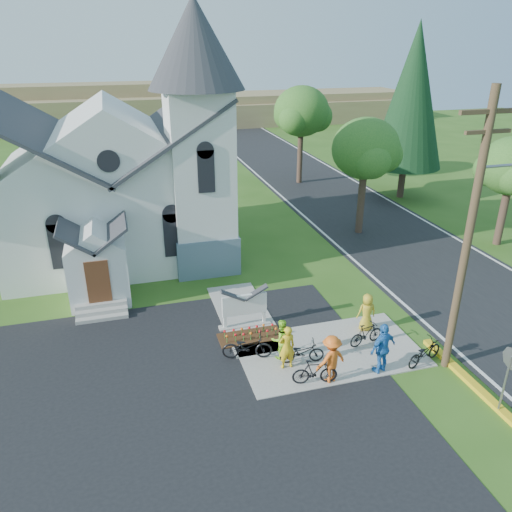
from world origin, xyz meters
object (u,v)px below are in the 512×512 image
object	(u,v)px
stop_sign	(510,367)
cyclist_4	(367,312)
cyclist_1	(281,339)
bike_4	(424,352)
bike_3	(366,334)
utility_pole	(471,230)
bike_1	(315,372)
cyclist_0	(287,347)
bike_0	(247,347)
church_sign	(244,305)
cyclist_2	(383,348)
cyclist_3	(331,359)
bike_2	(302,352)

from	to	relation	value
stop_sign	cyclist_4	size ratio (longest dim) A/B	1.51
cyclist_1	bike_4	size ratio (longest dim) A/B	0.91
bike_3	utility_pole	bearing A→B (deg)	-142.85
stop_sign	bike_1	xyz separation A→B (m)	(-5.25, 3.00, -1.25)
cyclist_0	bike_0	distance (m)	1.61
church_sign	bike_3	size ratio (longest dim) A/B	1.42
utility_pole	stop_sign	xyz separation A→B (m)	(0.07, -2.70, -3.62)
cyclist_0	cyclist_2	size ratio (longest dim) A/B	0.87
utility_pole	bike_3	world-z (taller)	utility_pole
stop_sign	cyclist_4	distance (m)	6.08
bike_1	cyclist_3	size ratio (longest dim) A/B	0.89
stop_sign	cyclist_0	size ratio (longest dim) A/B	1.44
bike_0	bike_2	distance (m)	2.07
bike_0	cyclist_3	distance (m)	3.28
stop_sign	bike_2	xyz separation A→B (m)	(-5.24, 4.30, -1.29)
utility_pole	cyclist_4	bearing A→B (deg)	121.05
cyclist_3	bike_4	bearing A→B (deg)	167.12
stop_sign	bike_0	distance (m)	8.87
cyclist_2	bike_4	size ratio (longest dim) A/B	1.12
bike_0	bike_4	distance (m)	6.60
cyclist_2	cyclist_3	bearing A→B (deg)	-17.26
stop_sign	bike_3	distance (m)	5.44
utility_pole	bike_0	world-z (taller)	utility_pole
cyclist_2	bike_2	distance (m)	2.93
utility_pole	cyclist_1	size ratio (longest dim) A/B	6.23
church_sign	cyclist_0	xyz separation A→B (m)	(0.74, -3.23, -0.12)
bike_2	bike_4	distance (m)	4.55
bike_1	bike_2	xyz separation A→B (m)	(0.01, 1.30, -0.04)
bike_1	cyclist_4	size ratio (longest dim) A/B	0.98
bike_2	stop_sign	bearing A→B (deg)	-120.01
bike_0	cyclist_2	bearing A→B (deg)	-101.87
stop_sign	cyclist_3	xyz separation A→B (m)	(-4.67, 3.00, -0.82)
cyclist_1	cyclist_2	bearing A→B (deg)	145.38
bike_0	church_sign	bearing A→B (deg)	1.17
bike_0	cyclist_1	size ratio (longest dim) A/B	1.18
bike_1	bike_4	distance (m)	4.37
cyclist_2	cyclist_4	bearing A→B (deg)	-123.48
bike_1	bike_2	size ratio (longest dim) A/B	0.96
utility_pole	cyclist_4	size ratio (longest dim) A/B	6.10
utility_pole	cyclist_0	bearing A→B (deg)	165.82
cyclist_3	church_sign	bearing A→B (deg)	-78.78
bike_2	bike_3	bearing A→B (deg)	-72.27
bike_0	cyclist_1	distance (m)	1.31
cyclist_1	cyclist_4	bearing A→B (deg)	-172.77
cyclist_1	bike_2	size ratio (longest dim) A/B	0.96
bike_2	cyclist_2	bearing A→B (deg)	-107.48
utility_pole	cyclist_2	size ratio (longest dim) A/B	5.06
utility_pole	cyclist_1	distance (m)	7.69
stop_sign	bike_1	world-z (taller)	stop_sign
cyclist_4	cyclist_2	bearing A→B (deg)	77.89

